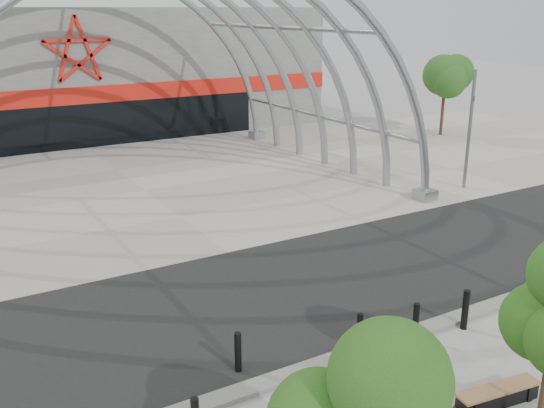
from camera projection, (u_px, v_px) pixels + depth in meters
ground at (354, 348)px, 14.83m from camera, size 140.00×140.00×0.00m
road at (281, 293)px, 17.71m from camera, size 140.00×7.00×0.02m
forecourt at (145, 191)px, 27.56m from camera, size 60.00×17.00×0.04m
kerb at (361, 351)px, 14.61m from camera, size 60.00×0.50×0.12m
arena_building at (53, 69)px, 41.07m from camera, size 34.00×15.24×8.00m
vault_canopy at (145, 191)px, 27.56m from camera, size 20.80×15.80×20.36m
signal_pole at (470, 128)px, 27.14m from camera, size 0.18×0.76×5.40m
street_tree_0 at (359, 386)px, 8.59m from camera, size 1.72×1.72×3.93m
bench_1 at (497, 396)px, 12.67m from camera, size 1.99×0.68×0.41m
bollard_1 at (238, 352)px, 13.73m from camera, size 0.16×0.16×1.00m
bollard_2 at (416, 321)px, 15.11m from camera, size 0.16×0.16×0.98m
bollard_3 at (360, 331)px, 14.70m from camera, size 0.15×0.15×0.93m
bollard_4 at (465, 310)px, 15.58m from camera, size 0.17×0.17×1.08m
bg_tree_1 at (446, 69)px, 38.40m from camera, size 2.70×2.70×5.91m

